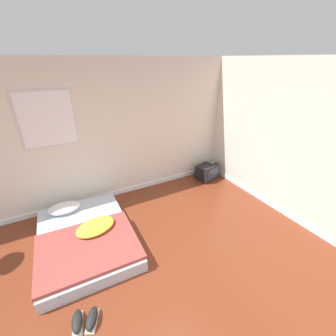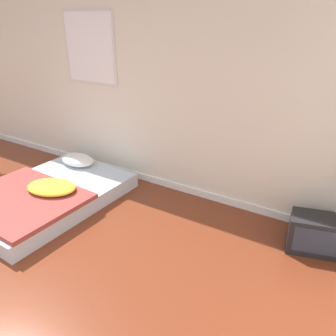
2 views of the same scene
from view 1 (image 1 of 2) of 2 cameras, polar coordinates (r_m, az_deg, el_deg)
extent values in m
cube|color=silver|center=(4.25, -21.25, 7.09)|extent=(8.37, 0.06, 2.60)
cube|color=white|center=(4.74, -18.73, -7.51)|extent=(8.37, 0.02, 0.09)
cube|color=silver|center=(4.09, -28.30, 10.83)|extent=(0.85, 0.01, 0.92)
cube|color=white|center=(4.08, -28.30, 10.81)|extent=(0.78, 0.01, 0.85)
cube|color=white|center=(4.40, 35.28, -14.36)|extent=(0.02, 8.11, 0.09)
cube|color=silver|center=(3.82, -20.17, -16.15)|extent=(1.37, 1.89, 0.18)
ellipsoid|color=white|center=(4.29, -24.88, -9.19)|extent=(0.53, 0.36, 0.14)
cube|color=#993D38|center=(3.48, -19.62, -18.34)|extent=(1.37, 1.12, 0.05)
ellipsoid|color=yellow|center=(3.67, -17.94, -13.96)|extent=(0.67, 0.55, 0.11)
cube|color=black|center=(5.36, 9.26, -0.75)|extent=(0.45, 0.36, 0.29)
cube|color=black|center=(5.25, 10.92, -1.29)|extent=(0.50, 0.24, 0.37)
cube|color=#283342|center=(5.22, 11.47, -1.42)|extent=(0.39, 0.11, 0.26)
cube|color=silver|center=(3.07, -21.91, -32.87)|extent=(0.15, 0.27, 0.02)
ellipsoid|color=black|center=(3.03, -22.09, -32.39)|extent=(0.16, 0.28, 0.09)
cube|color=silver|center=(3.04, -18.62, -32.94)|extent=(0.20, 0.28, 0.02)
ellipsoid|color=black|center=(3.00, -18.78, -32.46)|extent=(0.21, 0.28, 0.09)
camera|label=2|loc=(3.31, 48.76, 8.74)|focal=35.00mm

